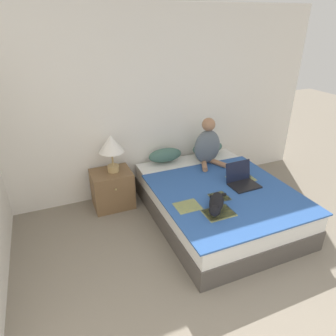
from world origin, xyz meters
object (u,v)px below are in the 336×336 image
at_px(laptop_open, 242,180).
at_px(table_lamp, 111,145).
at_px(pillow_far, 208,148).
at_px(pillow_near, 165,155).
at_px(nightstand, 112,189).
at_px(bed, 217,202).
at_px(cat_tabby, 216,204).
at_px(person_sitting, 208,145).

bearing_deg(laptop_open, table_lamp, 145.26).
bearing_deg(laptop_open, pillow_far, 84.34).
distance_m(pillow_near, nightstand, 0.89).
bearing_deg(table_lamp, bed, -35.89).
bearing_deg(pillow_far, bed, -111.35).
bearing_deg(bed, pillow_far, 68.65).
height_order(bed, laptop_open, laptop_open).
distance_m(laptop_open, table_lamp, 1.72).
distance_m(pillow_far, cat_tabby, 1.51).
relative_size(pillow_near, nightstand, 0.94).
bearing_deg(table_lamp, cat_tabby, -57.42).
bearing_deg(pillow_far, pillow_near, 180.00).
height_order(nightstand, table_lamp, table_lamp).
relative_size(pillow_far, laptop_open, 1.37).
bearing_deg(cat_tabby, bed, -177.79).
relative_size(person_sitting, laptop_open, 1.83).
bearing_deg(nightstand, table_lamp, 16.36).
bearing_deg(person_sitting, nightstand, 172.41).
distance_m(bed, table_lamp, 1.54).
height_order(laptop_open, nightstand, laptop_open).
bearing_deg(pillow_far, cat_tabby, -116.04).
distance_m(pillow_far, laptop_open, 1.00).
xyz_separation_m(pillow_far, nightstand, (-1.52, -0.09, -0.33)).
xyz_separation_m(bed, laptop_open, (0.28, -0.10, 0.30)).
bearing_deg(person_sitting, laptop_open, -82.53).
bearing_deg(pillow_near, table_lamp, -174.32).
bearing_deg(person_sitting, bed, -106.53).
xyz_separation_m(pillow_near, nightstand, (-0.82, -0.09, -0.33)).
distance_m(bed, pillow_far, 1.02).
xyz_separation_m(pillow_far, person_sitting, (-0.16, -0.27, 0.17)).
bearing_deg(cat_tabby, table_lamp, -111.06).
bearing_deg(pillow_near, pillow_far, 0.00).
height_order(pillow_near, table_lamp, table_lamp).
distance_m(pillow_far, person_sitting, 0.36).
bearing_deg(laptop_open, bed, 158.56).
xyz_separation_m(person_sitting, table_lamp, (-1.31, 0.19, 0.13)).
distance_m(bed, nightstand, 1.42).
xyz_separation_m(laptop_open, nightstand, (-1.45, 0.90, -0.28)).
bearing_deg(bed, pillow_near, 111.33).
xyz_separation_m(pillow_far, cat_tabby, (-0.66, -1.35, -0.02)).
xyz_separation_m(pillow_near, person_sitting, (0.53, -0.27, 0.17)).
height_order(pillow_near, laptop_open, laptop_open).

